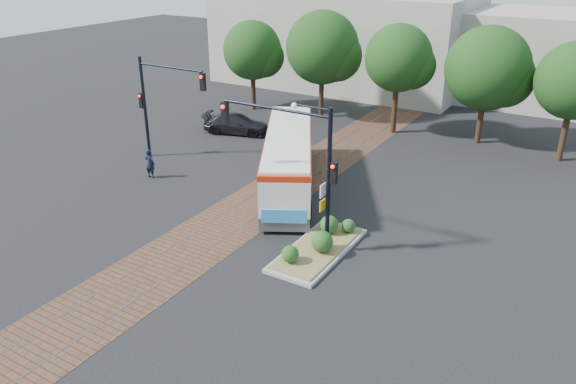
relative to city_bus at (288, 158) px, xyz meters
name	(u,v)px	position (x,y,z in m)	size (l,w,h in m)	color
ground	(239,216)	(-0.19, -4.29, -1.63)	(120.00, 120.00, 0.00)	black
trackbed	(283,187)	(-0.19, -0.29, -1.62)	(3.60, 40.00, 0.02)	brown
tree_row	(396,59)	(1.02, 12.13, 3.22)	(26.40, 5.60, 7.67)	#382314
warehouses	(429,46)	(-0.72, 24.46, 2.18)	(40.00, 13.00, 8.00)	#ADA899
city_bus	(288,158)	(0.00, 0.00, 0.00)	(7.32, 10.65, 2.92)	#434345
traffic_island	(320,244)	(4.63, -5.19, -1.30)	(2.20, 5.20, 1.13)	gray
signal_pole_main	(302,153)	(3.67, -5.10, 2.53)	(5.49, 0.46, 6.00)	black
signal_pole_left	(158,96)	(-8.56, -0.29, 2.24)	(4.99, 0.34, 6.00)	black
officer	(150,164)	(-7.16, -2.83, -0.81)	(0.60, 0.39, 1.64)	black
parked_car	(237,124)	(-7.76, 6.09, -0.97)	(1.83, 4.51, 1.31)	black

